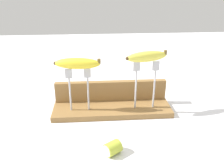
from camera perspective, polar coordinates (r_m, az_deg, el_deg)
ground_plane at (r=1.01m, az=-0.00°, el=-6.40°), size 3.00×3.00×0.00m
wooden_board at (r=1.00m, az=-0.00°, el=-5.85°), size 0.48×0.15×0.02m
board_backstop at (r=1.03m, az=-0.25°, el=-1.58°), size 0.47×0.02×0.09m
fork_stand_left at (r=0.93m, az=-7.83°, el=-0.41°), size 0.10×0.01×0.17m
fork_stand_right at (r=0.95m, az=7.86°, el=0.71°), size 0.10×0.01×0.19m
banana_raised_left at (r=0.90m, az=-8.14°, el=4.82°), size 0.18×0.06×0.04m
banana_raised_right at (r=0.91m, az=8.20°, el=6.43°), size 0.17×0.07×0.04m
banana_chunk_near at (r=0.77m, az=0.06°, el=-14.85°), size 0.06×0.06×0.04m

